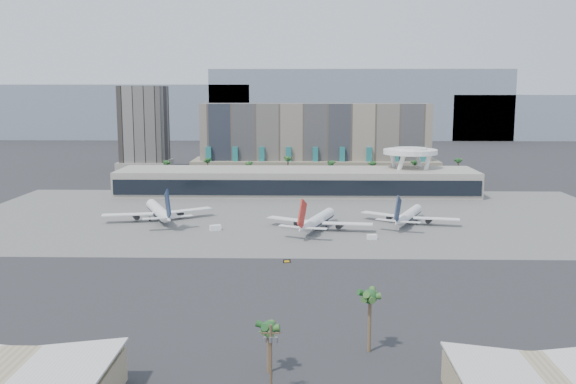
{
  "coord_description": "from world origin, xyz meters",
  "views": [
    {
      "loc": [
        3.11,
        -194.43,
        49.32
      ],
      "look_at": [
        -2.43,
        40.0,
        12.09
      ],
      "focal_mm": 40.0,
      "sensor_mm": 36.0,
      "label": 1
    }
  ],
  "objects_px": {
    "service_vehicle_a": "(215,228)",
    "airliner_left": "(159,211)",
    "taxiway_sign": "(287,261)",
    "airliner_centre": "(318,220)",
    "airliner_right": "(409,215)",
    "service_vehicle_b": "(372,237)",
    "utility_pole": "(271,354)"
  },
  "relations": [
    {
      "from": "airliner_left",
      "to": "service_vehicle_b",
      "type": "height_order",
      "value": "airliner_left"
    },
    {
      "from": "airliner_left",
      "to": "utility_pole",
      "type": "bearing_deg",
      "value": -93.43
    },
    {
      "from": "airliner_right",
      "to": "airliner_centre",
      "type": "bearing_deg",
      "value": -139.05
    },
    {
      "from": "airliner_left",
      "to": "taxiway_sign",
      "type": "bearing_deg",
      "value": -72.54
    },
    {
      "from": "airliner_left",
      "to": "service_vehicle_a",
      "type": "distance_m",
      "value": 29.16
    },
    {
      "from": "utility_pole",
      "to": "airliner_right",
      "type": "xyz_separation_m",
      "value": [
        44.5,
        136.97,
        -3.79
      ]
    },
    {
      "from": "airliner_centre",
      "to": "airliner_right",
      "type": "distance_m",
      "value": 35.9
    },
    {
      "from": "utility_pole",
      "to": "airliner_centre",
      "type": "xyz_separation_m",
      "value": [
        10.37,
        125.87,
        -3.58
      ]
    },
    {
      "from": "airliner_left",
      "to": "service_vehicle_b",
      "type": "bearing_deg",
      "value": -43.44
    },
    {
      "from": "airliner_right",
      "to": "service_vehicle_b",
      "type": "bearing_deg",
      "value": -99.62
    },
    {
      "from": "service_vehicle_b",
      "to": "taxiway_sign",
      "type": "distance_m",
      "value": 40.89
    },
    {
      "from": "airliner_right",
      "to": "taxiway_sign",
      "type": "xyz_separation_m",
      "value": [
        -43.97,
        -55.43,
        -2.89
      ]
    },
    {
      "from": "airliner_left",
      "to": "airliner_centre",
      "type": "height_order",
      "value": "airliner_left"
    },
    {
      "from": "taxiway_sign",
      "to": "service_vehicle_a",
      "type": "bearing_deg",
      "value": 111.35
    },
    {
      "from": "service_vehicle_a",
      "to": "service_vehicle_b",
      "type": "height_order",
      "value": "service_vehicle_a"
    },
    {
      "from": "airliner_right",
      "to": "taxiway_sign",
      "type": "distance_m",
      "value": 70.81
    },
    {
      "from": "taxiway_sign",
      "to": "airliner_left",
      "type": "bearing_deg",
      "value": 119.9
    },
    {
      "from": "utility_pole",
      "to": "airliner_centre",
      "type": "distance_m",
      "value": 126.35
    },
    {
      "from": "airliner_centre",
      "to": "service_vehicle_a",
      "type": "xyz_separation_m",
      "value": [
        -36.41,
        -1.58,
        -2.6
      ]
    },
    {
      "from": "utility_pole",
      "to": "airliner_centre",
      "type": "bearing_deg",
      "value": 85.29
    },
    {
      "from": "airliner_centre",
      "to": "taxiway_sign",
      "type": "height_order",
      "value": "airliner_centre"
    },
    {
      "from": "airliner_centre",
      "to": "taxiway_sign",
      "type": "relative_size",
      "value": 18.81
    },
    {
      "from": "service_vehicle_a",
      "to": "airliner_left",
      "type": "bearing_deg",
      "value": 123.57
    },
    {
      "from": "airliner_left",
      "to": "airliner_right",
      "type": "distance_m",
      "value": 94.5
    },
    {
      "from": "service_vehicle_a",
      "to": "utility_pole",
      "type": "bearing_deg",
      "value": -99.95
    },
    {
      "from": "airliner_right",
      "to": "service_vehicle_a",
      "type": "distance_m",
      "value": 71.71
    },
    {
      "from": "service_vehicle_b",
      "to": "taxiway_sign",
      "type": "bearing_deg",
      "value": -141.57
    },
    {
      "from": "airliner_right",
      "to": "service_vehicle_b",
      "type": "distance_m",
      "value": 30.24
    },
    {
      "from": "utility_pole",
      "to": "service_vehicle_a",
      "type": "relative_size",
      "value": 3.05
    },
    {
      "from": "airliner_left",
      "to": "service_vehicle_b",
      "type": "distance_m",
      "value": 83.53
    },
    {
      "from": "airliner_centre",
      "to": "airliner_left",
      "type": "bearing_deg",
      "value": -175.11
    },
    {
      "from": "service_vehicle_a",
      "to": "taxiway_sign",
      "type": "xyz_separation_m",
      "value": [
        26.57,
        -42.74,
        -0.49
      ]
    }
  ]
}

